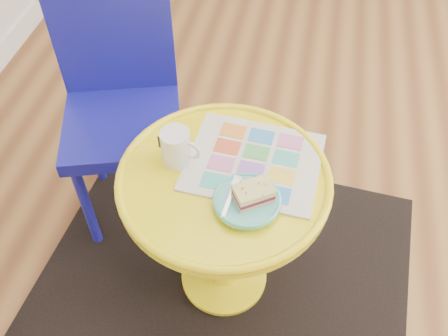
% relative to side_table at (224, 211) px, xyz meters
% --- Properties ---
extents(floor, '(4.00, 4.00, 0.00)m').
position_rel_side_table_xyz_m(floor, '(0.60, 0.46, -0.41)').
color(floor, brown).
rests_on(floor, ground).
extents(room_walls, '(4.00, 4.00, 4.00)m').
position_rel_side_table_xyz_m(room_walls, '(-0.39, 1.46, -0.35)').
color(room_walls, silver).
rests_on(room_walls, ground).
extents(rug, '(1.39, 1.21, 0.01)m').
position_rel_side_table_xyz_m(rug, '(0.00, 0.00, -0.41)').
color(rug, black).
rests_on(rug, ground).
extents(side_table, '(0.60, 0.60, 0.57)m').
position_rel_side_table_xyz_m(side_table, '(0.00, 0.00, 0.00)').
color(side_table, yellow).
rests_on(side_table, ground).
extents(chair, '(0.49, 0.49, 0.89)m').
position_rel_side_table_xyz_m(chair, '(-0.43, 0.33, 0.10)').
color(chair, '#161693').
rests_on(chair, ground).
extents(newspaper, '(0.40, 0.34, 0.01)m').
position_rel_side_table_xyz_m(newspaper, '(0.07, 0.07, 0.16)').
color(newspaper, silver).
rests_on(newspaper, side_table).
extents(mug, '(0.12, 0.08, 0.11)m').
position_rel_side_table_xyz_m(mug, '(-0.14, 0.04, 0.22)').
color(mug, white).
rests_on(mug, side_table).
extents(plate, '(0.18, 0.18, 0.02)m').
position_rel_side_table_xyz_m(plate, '(0.08, -0.08, 0.18)').
color(plate, '#5EC8C0').
rests_on(plate, newspaper).
extents(cake_slice, '(0.12, 0.11, 0.04)m').
position_rel_side_table_xyz_m(cake_slice, '(0.09, -0.08, 0.21)').
color(cake_slice, '#D3BC8C').
rests_on(cake_slice, plate).
extents(fork, '(0.03, 0.14, 0.00)m').
position_rel_side_table_xyz_m(fork, '(0.04, -0.08, 0.19)').
color(fork, silver).
rests_on(fork, plate).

